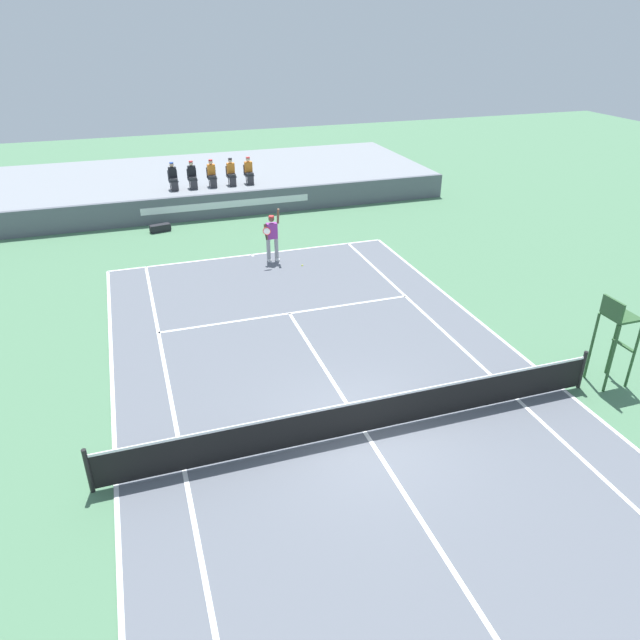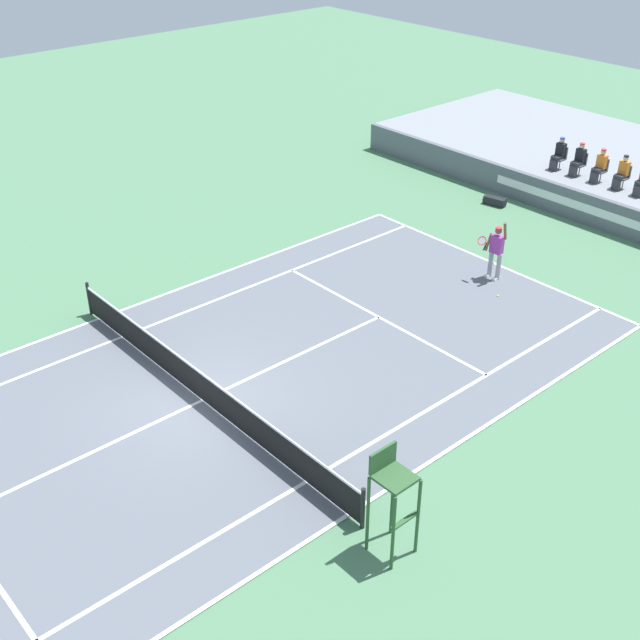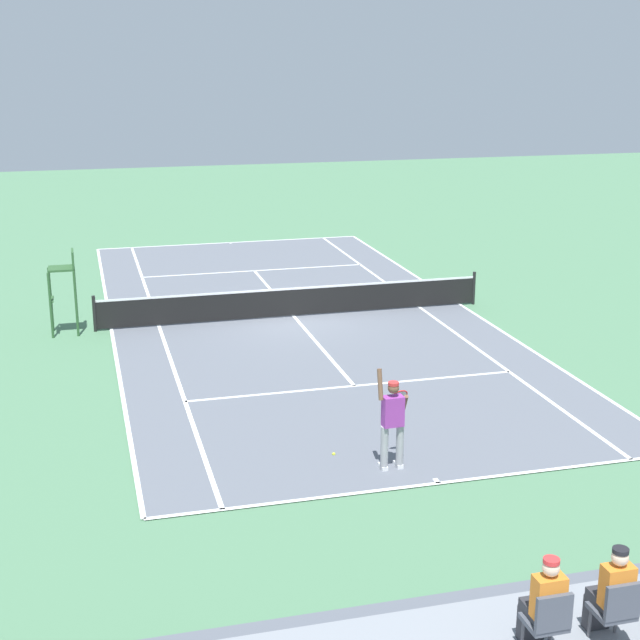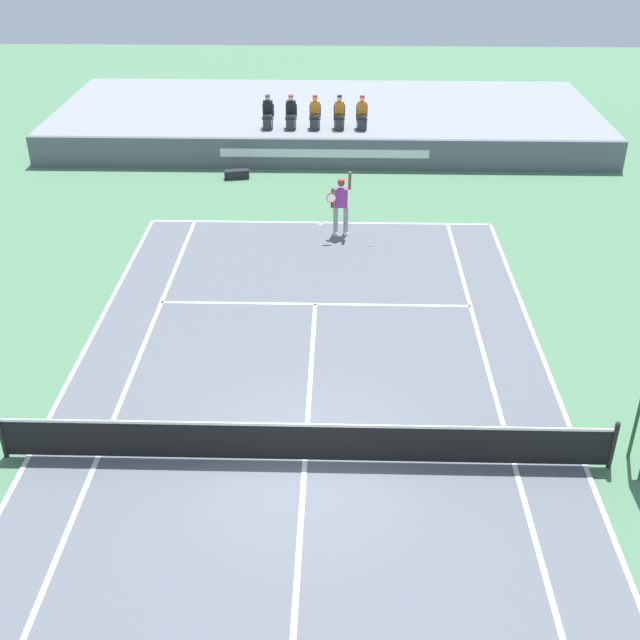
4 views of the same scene
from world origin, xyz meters
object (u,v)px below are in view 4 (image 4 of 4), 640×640
(spectator_seated_1, at_px, (291,113))
(tennis_ball, at_px, (370,245))
(spectator_seated_2, at_px, (315,113))
(equipment_bag, at_px, (237,174))
(tennis_player, at_px, (341,205))
(spectator_seated_3, at_px, (339,113))
(spectator_seated_0, at_px, (268,112))
(spectator_seated_4, at_px, (362,113))

(spectator_seated_1, bearing_deg, tennis_ball, -70.92)
(spectator_seated_2, bearing_deg, equipment_bag, -138.71)
(tennis_player, bearing_deg, equipment_bag, 127.77)
(spectator_seated_3, bearing_deg, spectator_seated_0, 180.00)
(tennis_ball, bearing_deg, equipment_bag, 129.15)
(spectator_seated_4, height_order, equipment_bag, spectator_seated_4)
(equipment_bag, bearing_deg, spectator_seated_2, 41.29)
(spectator_seated_3, distance_m, tennis_ball, 8.57)
(spectator_seated_2, bearing_deg, spectator_seated_3, 0.00)
(spectator_seated_3, relative_size, tennis_player, 0.61)
(equipment_bag, bearing_deg, spectator_seated_4, 28.15)
(spectator_seated_4, xyz_separation_m, tennis_ball, (0.15, -8.33, -1.74))
(tennis_ball, xyz_separation_m, equipment_bag, (-4.77, 5.86, 0.13))
(spectator_seated_0, bearing_deg, spectator_seated_2, 0.00)
(spectator_seated_3, bearing_deg, tennis_ball, -83.01)
(spectator_seated_4, bearing_deg, spectator_seated_3, 180.00)
(spectator_seated_1, relative_size, tennis_player, 0.61)
(spectator_seated_4, relative_size, tennis_player, 0.61)
(spectator_seated_0, xyz_separation_m, equipment_bag, (-0.99, -2.47, -1.61))
(spectator_seated_2, distance_m, tennis_player, 7.55)
(tennis_player, bearing_deg, spectator_seated_2, 97.92)
(spectator_seated_0, height_order, spectator_seated_4, same)
(spectator_seated_4, xyz_separation_m, tennis_player, (-0.77, -7.44, -0.78))
(spectator_seated_2, height_order, spectator_seated_3, same)
(spectator_seated_3, relative_size, equipment_bag, 1.34)
(spectator_seated_1, height_order, tennis_ball, spectator_seated_1)
(spectator_seated_1, relative_size, spectator_seated_4, 1.00)
(spectator_seated_0, bearing_deg, spectator_seated_1, 0.00)
(tennis_player, bearing_deg, spectator_seated_4, 84.09)
(spectator_seated_1, bearing_deg, spectator_seated_3, 0.00)
(spectator_seated_3, distance_m, tennis_player, 7.48)
(spectator_seated_1, bearing_deg, equipment_bag, -127.40)
(spectator_seated_0, height_order, spectator_seated_3, same)
(equipment_bag, bearing_deg, tennis_player, -52.23)
(spectator_seated_3, distance_m, equipment_bag, 4.77)
(tennis_ball, bearing_deg, spectator_seated_3, 96.99)
(spectator_seated_3, height_order, tennis_player, spectator_seated_3)
(spectator_seated_0, bearing_deg, tennis_player, -69.01)
(tennis_player, relative_size, equipment_bag, 2.21)
(tennis_player, height_order, equipment_bag, tennis_player)
(tennis_ball, bearing_deg, tennis_player, 135.90)
(spectator_seated_1, xyz_separation_m, tennis_player, (1.96, -7.44, -0.78))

